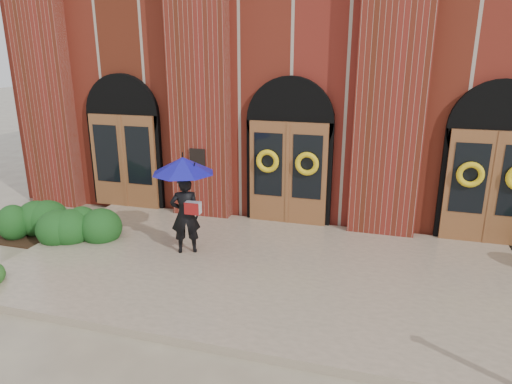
% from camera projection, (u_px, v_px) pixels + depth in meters
% --- Properties ---
extents(ground, '(90.00, 90.00, 0.00)m').
position_uv_depth(ground, '(256.00, 276.00, 8.96)').
color(ground, tan).
rests_on(ground, ground).
extents(landing, '(10.00, 5.30, 0.15)m').
position_uv_depth(landing, '(258.00, 269.00, 9.07)').
color(landing, tan).
rests_on(landing, ground).
extents(church_building, '(16.20, 12.53, 7.00)m').
position_uv_depth(church_building, '(327.00, 74.00, 15.99)').
color(church_building, maroon).
rests_on(church_building, ground).
extents(man_with_umbrella, '(1.70, 1.70, 2.05)m').
position_uv_depth(man_with_umbrella, '(184.00, 187.00, 9.28)').
color(man_with_umbrella, black).
rests_on(man_with_umbrella, landing).
extents(hedge_wall_left, '(3.09, 1.24, 0.79)m').
position_uv_depth(hedge_wall_left, '(50.00, 222.00, 10.70)').
color(hedge_wall_left, '#164316').
rests_on(hedge_wall_left, ground).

